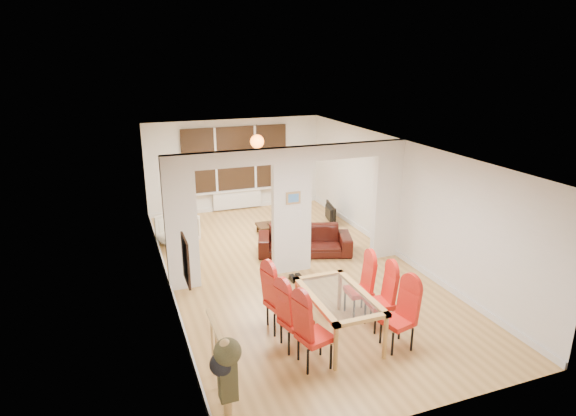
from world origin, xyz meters
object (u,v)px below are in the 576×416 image
dining_chair_ra (398,317)px  armchair (177,230)px  bowl (271,223)px  dining_chair_rc (359,287)px  bottle (277,218)px  dining_table (338,316)px  sofa (305,240)px  television (328,213)px  dining_chair_lc (281,299)px  dining_chair_la (315,331)px  dining_chair_lb (295,317)px  dining_chair_rb (380,299)px  person (183,214)px  coffee_table (278,228)px

dining_chair_ra → armchair: 6.02m
bowl → dining_chair_rc: bearing=-88.1°
dining_chair_ra → bottle: dining_chair_ra is taller
bowl → dining_table: bearing=-95.9°
sofa → bottle: sofa is taller
dining_table → dining_chair_rc: dining_chair_rc is taller
television → bowl: (-1.68, -0.27, 0.02)m
dining_chair_lc → dining_chair_rc: size_ratio=1.06×
dining_chair_la → sofa: size_ratio=0.52×
dining_chair_lb → dining_chair_rb: bearing=-12.8°
dining_chair_ra → bowl: size_ratio=5.37×
dining_chair_lc → television: dining_chair_lc is taller
person → television: person is taller
dining_chair_rb → dining_chair_lb: bearing=-172.3°
dining_table → dining_chair_lc: size_ratio=1.47×
dining_chair_lb → dining_chair_lc: 0.56m
dining_chair_ra → armchair: dining_chair_ra is taller
dining_chair_la → dining_chair_rb: bearing=7.7°
dining_chair_la → person: person is taller
sofa → coffee_table: bearing=113.2°
dining_chair_la → bottle: bearing=62.3°
person → dining_chair_rb: bearing=28.1°
dining_chair_ra → dining_chair_rb: bearing=71.7°
coffee_table → bottle: (-0.03, 0.04, 0.26)m
dining_chair_lb → dining_chair_rc: 1.46m
dining_table → dining_chair_lc: 0.94m
dining_chair_ra → television: bearing=62.0°
dining_table → television: size_ratio=1.82×
dining_chair_la → dining_chair_ra: dining_chair_la is taller
dining_table → dining_chair_la: bearing=-139.9°
dining_chair_lc → armchair: dining_chair_lc is taller
coffee_table → dining_chair_ra: bearing=-89.7°
dining_chair_lb → person: person is taller
dining_chair_rb → person: (-2.46, 4.49, 0.34)m
dining_chair_rb → television: bearing=79.9°
dining_chair_ra → person: person is taller
dining_chair_rb → armchair: (-2.57, 4.87, -0.16)m
coffee_table → dining_chair_lc: bearing=-108.7°
dining_chair_la → dining_table: bearing=25.9°
person → dining_chair_la: bearing=11.3°
dining_chair_lc → dining_chair_la: bearing=-97.4°
dining_chair_lc → coffee_table: dining_chair_lc is taller
dining_chair_la → sofa: bearing=55.5°
dining_chair_rb → dining_chair_rc: 0.49m
dining_chair_rb → armchair: 5.51m
dining_chair_la → dining_chair_lc: dining_chair_lc is taller
dining_chair_lb → dining_chair_rc: size_ratio=1.01×
television → armchair: bearing=102.7°
dining_chair_rc → armchair: (-2.44, 4.40, -0.16)m
dining_chair_ra → television: (1.45, 5.61, -0.27)m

